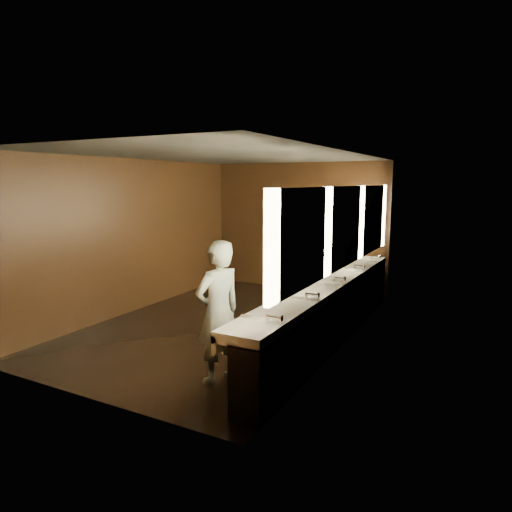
# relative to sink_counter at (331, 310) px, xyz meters

# --- Properties ---
(floor) EXTENTS (6.00, 6.00, 0.00)m
(floor) POSITION_rel_sink_counter_xyz_m (-1.79, 0.00, -0.50)
(floor) COLOR black
(floor) RESTS_ON ground
(ceiling) EXTENTS (4.00, 6.00, 0.02)m
(ceiling) POSITION_rel_sink_counter_xyz_m (-1.79, 0.00, 2.30)
(ceiling) COLOR #2D2D2B
(ceiling) RESTS_ON wall_back
(wall_back) EXTENTS (4.00, 0.02, 2.80)m
(wall_back) POSITION_rel_sink_counter_xyz_m (-1.79, 3.00, 0.90)
(wall_back) COLOR black
(wall_back) RESTS_ON floor
(wall_front) EXTENTS (4.00, 0.02, 2.80)m
(wall_front) POSITION_rel_sink_counter_xyz_m (-1.79, -3.00, 0.90)
(wall_front) COLOR black
(wall_front) RESTS_ON floor
(wall_left) EXTENTS (0.02, 6.00, 2.80)m
(wall_left) POSITION_rel_sink_counter_xyz_m (-3.79, 0.00, 0.90)
(wall_left) COLOR black
(wall_left) RESTS_ON floor
(wall_right) EXTENTS (0.02, 6.00, 2.80)m
(wall_right) POSITION_rel_sink_counter_xyz_m (0.21, 0.00, 0.90)
(wall_right) COLOR black
(wall_right) RESTS_ON floor
(sink_counter) EXTENTS (0.55, 5.40, 1.01)m
(sink_counter) POSITION_rel_sink_counter_xyz_m (0.00, 0.00, 0.00)
(sink_counter) COLOR black
(sink_counter) RESTS_ON floor
(mirror_band) EXTENTS (0.06, 5.03, 1.15)m
(mirror_band) POSITION_rel_sink_counter_xyz_m (0.19, -0.00, 1.25)
(mirror_band) COLOR #FBEAB6
(mirror_band) RESTS_ON wall_right
(person) EXTENTS (0.60, 0.73, 1.72)m
(person) POSITION_rel_sink_counter_xyz_m (-0.74, -1.93, 0.36)
(person) COLOR #87A9CA
(person) RESTS_ON floor
(trash_bin) EXTENTS (0.50, 0.50, 0.62)m
(trash_bin) POSITION_rel_sink_counter_xyz_m (-0.22, -2.01, -0.19)
(trash_bin) COLOR black
(trash_bin) RESTS_ON floor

